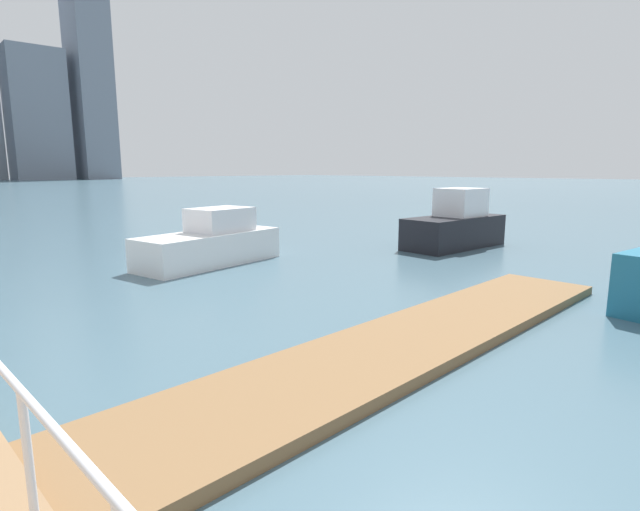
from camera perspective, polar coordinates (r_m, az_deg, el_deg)
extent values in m
plane|color=#476675|center=(14.00, -27.64, -3.09)|extent=(300.00, 300.00, 0.00)
cube|color=olive|center=(8.28, 9.96, -9.97)|extent=(12.02, 2.00, 0.18)
cylinder|color=white|center=(4.15, -30.69, -19.96)|extent=(0.06, 0.06, 1.05)
cylinder|color=#473826|center=(19.30, 14.04, 3.76)|extent=(0.26, 0.26, 1.77)
cube|color=black|center=(18.96, 15.28, 2.65)|extent=(4.43, 1.98, 1.15)
cube|color=white|center=(19.15, 16.01, 5.96)|extent=(1.71, 1.47, 1.04)
cube|color=white|center=(15.44, -12.72, 0.80)|extent=(4.78, 2.37, 0.97)
cube|color=white|center=(15.64, -11.51, 4.11)|extent=(2.03, 1.61, 0.73)
cube|color=slate|center=(148.66, -29.97, 13.90)|extent=(13.79, 11.82, 32.39)
cube|color=slate|center=(152.75, -25.31, 20.26)|extent=(9.79, 10.19, 64.66)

